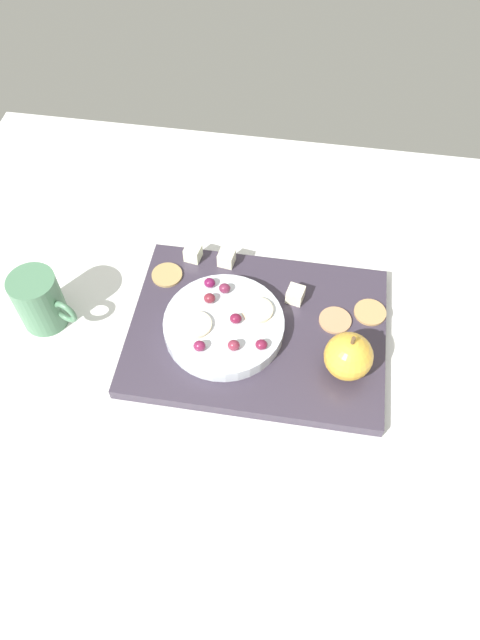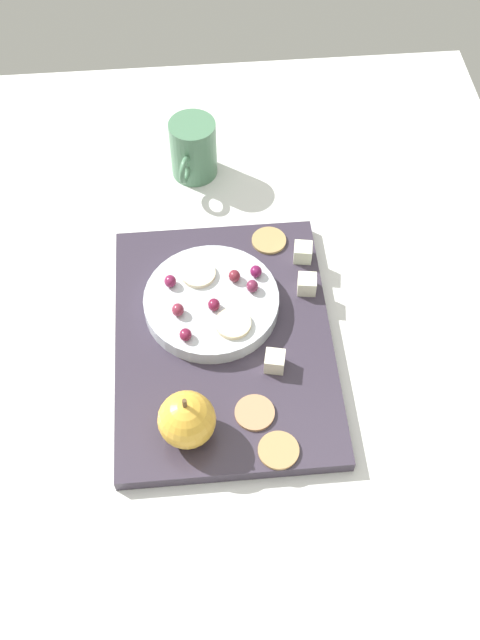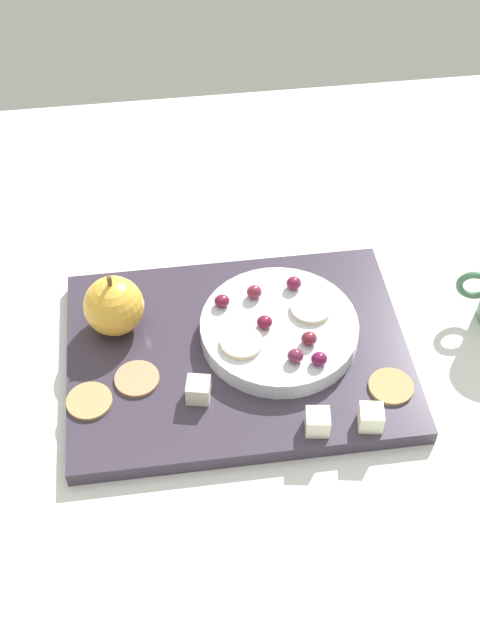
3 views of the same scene
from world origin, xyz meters
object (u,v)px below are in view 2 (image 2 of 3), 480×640
Objects in this scene: apple_whole at (187,420)px; cracker_1 at (255,413)px; grape_5 at (186,335)px; cheese_cube_2 at (303,252)px; grape_2 at (256,271)px; cup at (193,149)px; cheese_cube_0 at (274,359)px; grape_1 at (214,305)px; grape_3 at (252,286)px; apple_slice_0 at (233,324)px; platter at (224,341)px; grape_6 at (178,310)px; grape_4 at (234,276)px; cracker_2 at (279,450)px; serving_dish at (211,302)px; apple_slice_1 at (198,274)px; grape_0 at (170,281)px; cheese_cube_1 at (307,284)px.

apple_whole is 1.40× the size of cracker_1.
apple_whole is at bearing 178.21° from grape_5.
grape_2 reaches higher than cheese_cube_2.
cheese_cube_0 is at bearing -167.53° from cup.
grape_1 and grape_3 have the same top height.
cheese_cube_2 is 15.38cm from apple_slice_0.
grape_5 is (-4.10, 3.68, -0.03)cm from grape_1.
platter is 7.06cm from grape_6.
apple_whole is 29.46cm from cheese_cube_2.
grape_3 is at bearing -130.90° from grape_4.
apple_whole is 3.93× the size of grape_6.
cheese_cube_0 is 11.46cm from cracker_2.
apple_whole is at bearing 167.69° from serving_dish.
grape_5 is at bearing 133.41° from grape_2.
grape_1 reaches higher than cheese_cube_2.
grape_3 is (2.42, -4.98, 0.04)cm from grape_1.
grape_1 is at bearing -14.43° from apple_whole.
grape_1 is 5.58cm from apple_slice_1.
grape_6 reaches higher than grape_1.
apple_whole is at bearing 176.21° from cup.
grape_2 is 1.00× the size of grape_4.
grape_0 is at bearing 46.07° from cheese_cube_0.
grape_6 is 0.38× the size of apple_slice_1.
grape_2 is at bearing -79.63° from grape_4.
cracker_1 is at bearing -76.84° from apple_whole.
apple_slice_1 is (24.13, 7.57, 2.21)cm from cracker_2.
apple_slice_1 is (1.23, -3.59, -0.44)cm from grape_0.
grape_3 is 26.37cm from cup.
serving_dish is 10.27× the size of grape_1.
grape_3 is 0.17× the size of cup.
grape_5 is (11.61, -0.36, -0.48)cm from apple_whole.
grape_1 is 0.17× the size of cup.
platter is 15.50× the size of cheese_cube_0.
cheese_cube_2 is 0.53× the size of apple_slice_0.
grape_0 and grape_1 have the same top height.
apple_whole is at bearing 160.85° from grape_4.
platter is 15.50× the size of cheese_cube_1.
grape_3 is 1.00× the size of grape_4.
cracker_1 is (-10.88, -2.81, 1.14)cm from platter.
cup is at bearing -1.27° from apple_slice_1.
grape_0 is at bearing 64.06° from serving_dish.
grape_3 is (-0.98, 7.16, 1.68)cm from cheese_cube_1.
cheese_cube_0 is 1.41× the size of grape_4.
grape_0 is 3.82cm from apple_slice_1.
cheese_cube_1 is at bearing -76.93° from grape_6.
cracker_2 is 23.40cm from grape_4.
cheese_cube_0 is (-4.41, -5.80, 2.11)cm from platter.
cheese_cube_2 is at bearing -76.42° from apple_slice_1.
serving_dish is 4.14cm from apple_slice_1.
cheese_cube_0 is 1.41× the size of grape_6.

